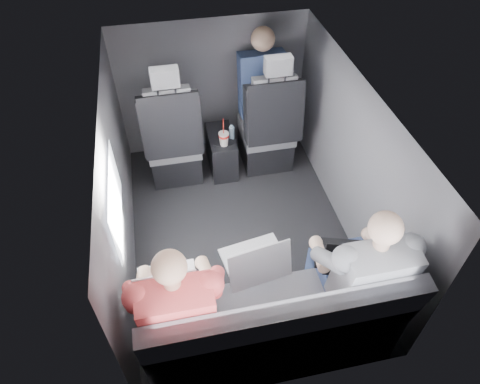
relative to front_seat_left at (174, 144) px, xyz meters
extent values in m
plane|color=black|center=(0.45, -0.84, -0.40)|extent=(2.60, 2.60, 0.00)
plane|color=#B2B2AD|center=(0.45, -0.84, 0.95)|extent=(2.60, 2.60, 0.00)
cube|color=#56565B|center=(-0.45, -0.84, 0.27)|extent=(0.02, 2.60, 1.35)
cube|color=#56565B|center=(1.35, -0.84, 0.27)|extent=(0.02, 2.60, 1.35)
cube|color=#56565B|center=(0.45, 0.46, 0.27)|extent=(1.80, 0.02, 1.35)
cube|color=#56565B|center=(0.45, -2.14, 0.27)|extent=(1.80, 0.02, 1.35)
cube|color=white|center=(-0.43, -1.14, 0.50)|extent=(0.02, 0.75, 0.42)
cube|color=black|center=(0.90, -0.17, 0.40)|extent=(0.35, 0.11, 0.59)
cube|color=black|center=(0.00, 0.08, -0.25)|extent=(0.46, 0.48, 0.30)
cube|color=#5B5A5F|center=(0.00, 0.06, -0.02)|extent=(0.48, 0.46, 0.14)
cube|color=#5B5A5F|center=(0.00, -0.14, 0.35)|extent=(0.38, 0.18, 0.61)
cube|color=black|center=(-0.22, -0.14, 0.32)|extent=(0.08, 0.21, 0.53)
cube|color=black|center=(0.22, -0.14, 0.32)|extent=(0.08, 0.21, 0.53)
cube|color=black|center=(0.00, -0.20, 0.34)|extent=(0.50, 0.11, 0.58)
cube|color=#5B5A5F|center=(0.00, -0.18, 0.79)|extent=(0.22, 0.10, 0.15)
cube|color=black|center=(0.90, 0.08, -0.25)|extent=(0.46, 0.48, 0.30)
cube|color=#5B5A5F|center=(0.90, 0.06, -0.02)|extent=(0.48, 0.46, 0.14)
cube|color=#5B5A5F|center=(0.90, -0.14, 0.35)|extent=(0.38, 0.18, 0.61)
cube|color=black|center=(0.68, -0.14, 0.32)|extent=(0.08, 0.21, 0.53)
cube|color=black|center=(1.12, -0.14, 0.32)|extent=(0.08, 0.21, 0.53)
cube|color=black|center=(0.90, -0.20, 0.34)|extent=(0.50, 0.11, 0.58)
cube|color=#5B5A5F|center=(0.90, -0.18, 0.79)|extent=(0.22, 0.10, 0.15)
cube|color=black|center=(0.45, 0.04, -0.20)|extent=(0.24, 0.48, 0.40)
cylinder|color=black|center=(0.40, -0.08, 0.00)|extent=(0.09, 0.09, 0.01)
cylinder|color=black|center=(0.51, -0.08, 0.00)|extent=(0.09, 0.09, 0.01)
cube|color=#5B5A5F|center=(0.45, -1.86, -0.18)|extent=(1.60, 0.50, 0.45)
cube|color=#5B5A5F|center=(0.45, -2.09, 0.28)|extent=(1.60, 0.17, 0.47)
cylinder|color=red|center=(0.45, -0.10, 0.10)|extent=(0.09, 0.09, 0.02)
cylinder|color=white|center=(0.45, -0.10, 0.13)|extent=(0.10, 0.10, 0.01)
cylinder|color=red|center=(0.45, -0.10, 0.21)|extent=(0.01, 0.01, 0.16)
cylinder|color=#ACC9E9|center=(0.54, -0.02, 0.06)|extent=(0.05, 0.05, 0.13)
cylinder|color=#ACC9E9|center=(0.54, -0.02, 0.14)|extent=(0.03, 0.03, 0.02)
cube|color=white|center=(-0.17, -1.61, 0.19)|extent=(0.36, 0.27, 0.02)
cube|color=silver|center=(-0.17, -1.62, 0.20)|extent=(0.30, 0.15, 0.00)
cube|color=white|center=(-0.17, -1.53, 0.20)|extent=(0.11, 0.06, 0.00)
cube|color=white|center=(-0.17, -1.77, 0.32)|extent=(0.36, 0.08, 0.25)
cube|color=white|center=(-0.17, -1.76, 0.32)|extent=(0.32, 0.06, 0.22)
cube|color=#B7B7BC|center=(0.40, -1.54, 0.19)|extent=(0.44, 0.34, 0.02)
cube|color=silver|center=(0.40, -1.55, 0.20)|extent=(0.35, 0.21, 0.00)
cube|color=#B7B7BC|center=(0.40, -1.45, 0.20)|extent=(0.13, 0.08, 0.00)
cube|color=#B7B7BC|center=(0.40, -1.71, 0.33)|extent=(0.41, 0.14, 0.27)
cube|color=white|center=(0.40, -1.71, 0.33)|extent=(0.36, 0.12, 0.23)
cube|color=black|center=(0.97, -1.63, 0.19)|extent=(0.41, 0.34, 0.02)
cube|color=black|center=(0.97, -1.64, 0.20)|extent=(0.32, 0.21, 0.00)
cube|color=black|center=(0.97, -1.55, 0.20)|extent=(0.12, 0.08, 0.00)
cube|color=black|center=(0.97, -1.78, 0.31)|extent=(0.36, 0.17, 0.24)
cube|color=white|center=(0.97, -1.77, 0.31)|extent=(0.31, 0.14, 0.20)
cube|color=#2E2E33|center=(-0.23, -1.74, 0.11)|extent=(0.15, 0.44, 0.13)
cube|color=#2E2E33|center=(-0.02, -1.74, 0.11)|extent=(0.15, 0.44, 0.13)
cube|color=#2E2E33|center=(-0.23, -1.51, -0.18)|extent=(0.13, 0.13, 0.45)
cube|color=#2E2E33|center=(-0.02, -1.51, -0.18)|extent=(0.13, 0.13, 0.45)
cube|color=#D64C46|center=(-0.12, -1.94, 0.36)|extent=(0.40, 0.27, 0.54)
sphere|color=tan|center=(-0.12, -1.91, 0.75)|extent=(0.18, 0.18, 0.18)
cylinder|color=tan|center=(-0.32, -1.66, 0.27)|extent=(0.11, 0.28, 0.12)
cylinder|color=tan|center=(0.07, -1.66, 0.27)|extent=(0.11, 0.28, 0.12)
cube|color=navy|center=(0.89, -1.74, 0.12)|extent=(0.15, 0.45, 0.13)
cube|color=navy|center=(1.12, -1.74, 0.12)|extent=(0.15, 0.45, 0.13)
cube|color=navy|center=(0.89, -1.50, -0.18)|extent=(0.13, 0.13, 0.45)
cube|color=navy|center=(1.12, -1.50, -0.18)|extent=(0.13, 0.13, 0.45)
cube|color=slate|center=(1.00, -1.94, 0.37)|extent=(0.41, 0.28, 0.56)
sphere|color=beige|center=(1.00, -1.91, 0.77)|extent=(0.18, 0.18, 0.18)
cylinder|color=beige|center=(0.80, -1.66, 0.28)|extent=(0.12, 0.28, 0.12)
cylinder|color=beige|center=(1.21, -1.66, 0.28)|extent=(0.12, 0.28, 0.12)
cube|color=navy|center=(0.88, 0.24, 0.38)|extent=(0.42, 0.27, 0.61)
sphere|color=tan|center=(0.88, 0.26, 0.81)|extent=(0.21, 0.21, 0.21)
cube|color=navy|center=(0.88, 0.30, 0.09)|extent=(0.36, 0.42, 0.13)
camera|label=1|loc=(-0.04, -3.17, 2.47)|focal=32.00mm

